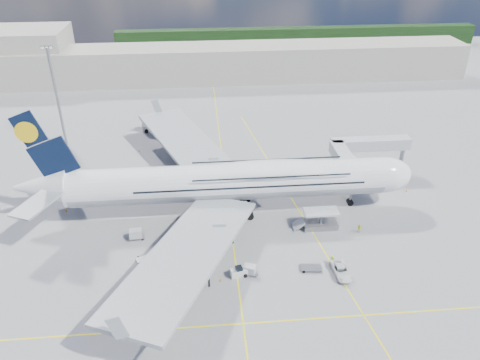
{
  "coord_description": "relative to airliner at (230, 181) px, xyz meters",
  "views": [
    {
      "loc": [
        -4.88,
        -68.74,
        52.73
      ],
      "look_at": [
        2.06,
        8.0,
        8.24
      ],
      "focal_mm": 35.0,
      "sensor_mm": 36.0,
      "label": 1
    }
  ],
  "objects": [
    {
      "name": "dolly_back",
      "position": [
        -18.03,
        -7.68,
        -5.83
      ],
      "size": [
        3.17,
        1.85,
        1.93
      ],
      "rotation": [
        0.0,
        0.0,
        0.07
      ],
      "color": "gray",
      "rests_on": "ground"
    },
    {
      "name": "dolly_nose_near",
      "position": [
        1.86,
        -19.27,
        -5.93
      ],
      "size": [
        3.11,
        2.37,
        1.75
      ],
      "rotation": [
        0.0,
        0.0,
        -0.37
      ],
      "color": "gray",
      "rests_on": "ground"
    },
    {
      "name": "taxi_line_main",
      "position": [
        -0.26,
        -10.0,
        -6.86
      ],
      "size": [
        0.25,
        220.0,
        0.01
      ],
      "primitive_type": "cube",
      "color": "#FFED0D",
      "rests_on": "ground"
    },
    {
      "name": "dolly_row_b",
      "position": [
        -11.3,
        -15.49,
        -5.89
      ],
      "size": [
        3.2,
        2.32,
        1.82
      ],
      "rotation": [
        0.0,
        0.0,
        -0.3
      ],
      "color": "gray",
      "rests_on": "ground"
    },
    {
      "name": "catering_truck_inner",
      "position": [
        -2.72,
        19.47,
        -5.12
      ],
      "size": [
        6.27,
        2.57,
        3.71
      ],
      "rotation": [
        0.0,
        0.0,
        0.05
      ],
      "color": "gray",
      "rests_on": "ground"
    },
    {
      "name": "service_van",
      "position": [
        17.02,
        -20.78,
        -6.1
      ],
      "size": [
        2.93,
        5.7,
        1.54
      ],
      "primitive_type": "imported",
      "rotation": [
        0.0,
        0.0,
        0.07
      ],
      "color": "white",
      "rests_on": "ground"
    },
    {
      "name": "tree_line",
      "position": [
        39.74,
        130.0,
        -2.87
      ],
      "size": [
        160.0,
        6.0,
        8.0
      ],
      "primitive_type": "cube",
      "color": "#193814",
      "rests_on": "ground"
    },
    {
      "name": "light_mast",
      "position": [
        -40.26,
        35.0,
        6.34
      ],
      "size": [
        3.0,
        0.7,
        25.5
      ],
      "color": "gray",
      "rests_on": "ground"
    },
    {
      "name": "cargo_loader",
      "position": [
        16.56,
        -7.11,
        -5.62
      ],
      "size": [
        8.53,
        3.2,
        3.67
      ],
      "color": "silver",
      "rests_on": "ground"
    },
    {
      "name": "cone_wing_right_inner",
      "position": [
        -3.11,
        -20.59,
        -6.61
      ],
      "size": [
        0.42,
        0.42,
        0.53
      ],
      "color": "orange",
      "rests_on": "ground"
    },
    {
      "name": "ground",
      "position": [
        -0.26,
        -10.0,
        -6.87
      ],
      "size": [
        300.0,
        300.0,
        0.0
      ],
      "primitive_type": "plane",
      "color": "gray",
      "rests_on": "ground"
    },
    {
      "name": "crew_wing",
      "position": [
        -14.87,
        -15.08,
        -5.87
      ],
      "size": [
        0.69,
        1.24,
        2.0
      ],
      "primitive_type": "imported",
      "rotation": [
        0.0,
        0.0,
        1.39
      ],
      "color": "#98E017",
      "rests_on": "ground"
    },
    {
      "name": "cone_wing_left_inner",
      "position": [
        -8.09,
        8.93,
        -6.56
      ],
      "size": [
        0.5,
        0.5,
        0.64
      ],
      "color": "orange",
      "rests_on": "ground"
    },
    {
      "name": "taxi_line_diag",
      "position": [
        13.74,
        -0.0,
        -6.86
      ],
      "size": [
        14.16,
        99.06,
        0.01
      ],
      "primitive_type": "cube",
      "rotation": [
        0.0,
        0.0,
        0.14
      ],
      "color": "#FFED0D",
      "rests_on": "ground"
    },
    {
      "name": "crew_nose",
      "position": [
        23.98,
        3.37,
        -5.89
      ],
      "size": [
        0.84,
        0.73,
        1.95
      ],
      "primitive_type": "imported",
      "rotation": [
        0.0,
        0.0,
        0.46
      ],
      "color": "#95E017",
      "rests_on": "ground"
    },
    {
      "name": "jet_bridge",
      "position": [
        29.55,
        10.94,
        -0.02
      ],
      "size": [
        18.8,
        12.1,
        8.5
      ],
      "color": "#B7B7BC",
      "rests_on": "ground"
    },
    {
      "name": "dolly_nose_far",
      "position": [
        12.33,
        -19.09,
        -6.48
      ],
      "size": [
        3.62,
        2.2,
        0.5
      ],
      "rotation": [
        0.0,
        0.0,
        -0.11
      ],
      "color": "gray",
      "rests_on": "ground"
    },
    {
      "name": "cone_wing_left_outer",
      "position": [
        -20.94,
        28.81,
        -6.62
      ],
      "size": [
        0.41,
        0.41,
        0.52
      ],
      "color": "orange",
      "rests_on": "ground"
    },
    {
      "name": "terminal",
      "position": [
        -0.26,
        85.0,
        -0.87
      ],
      "size": [
        180.0,
        16.0,
        12.0
      ],
      "primitive_type": "cube",
      "color": "#B2AD9E",
      "rests_on": "ground"
    },
    {
      "name": "catering_truck_outer",
      "position": [
        -17.26,
        40.4,
        -4.81
      ],
      "size": [
        7.96,
        4.91,
        4.43
      ],
      "rotation": [
        0.0,
        0.0,
        -0.34
      ],
      "color": "gray",
      "rests_on": "ground"
    },
    {
      "name": "cone_nose",
      "position": [
        38.56,
        3.98,
        -6.57
      ],
      "size": [
        0.49,
        0.49,
        0.63
      ],
      "color": "orange",
      "rests_on": "ground"
    },
    {
      "name": "crew_loader",
      "position": [
        23.64,
        -9.58,
        -5.96
      ],
      "size": [
        1.12,
        1.09,
        1.81
      ],
      "primitive_type": "imported",
      "rotation": [
        0.0,
        0.0,
        -0.68
      ],
      "color": "#C9DC17",
      "rests_on": "ground"
    },
    {
      "name": "baggage_tug",
      "position": [
        0.06,
        -19.51,
        -6.08
      ],
      "size": [
        3.07,
        1.91,
        1.78
      ],
      "rotation": [
        0.0,
        0.0,
        0.22
      ],
      "color": "silver",
      "rests_on": "ground"
    },
    {
      "name": "airliner",
      "position": [
        0.0,
        0.0,
        0.0
      ],
      "size": [
        77.26,
        79.15,
        23.71
      ],
      "color": "white",
      "rests_on": "ground"
    },
    {
      "name": "cone_tail",
      "position": [
        -32.94,
        2.63,
        -6.57
      ],
      "size": [
        0.48,
        0.48,
        0.62
      ],
      "color": "orange",
      "rests_on": "ground"
    },
    {
      "name": "dolly_row_a",
      "position": [
        -14.0,
        -16.3,
        -5.87
      ],
      "size": [
        3.01,
        1.7,
        1.86
      ],
      "rotation": [
        0.0,
        0.0,
        0.05
      ],
      "color": "gray",
      "rests_on": "ground"
    },
    {
      "name": "dolly_row_c",
      "position": [
        -15.98,
        -14.05,
        -6.54
      ],
      "size": [
        3.22,
        2.45,
        0.42
      ],
      "rotation": [
        0.0,
        0.0,
        0.37
      ],
      "color": "gray",
      "rests_on": "ground"
    },
    {
      "name": "crew_van",
      "position": [
        16.17,
        -17.99,
        -6.0
      ],
      "size": [
        0.86,
        1.0,
        1.73
      ],
      "primitive_type": "imported",
      "rotation": [
        0.0,
        0.0,
        2.01
      ],
      "color": "#BEF91A",
      "rests_on": "ground"
    },
    {
      "name": "taxi_line_cross",
      "position": [
        -0.26,
        -30.0,
        -6.86
      ],
      "size": [
        120.0,
        0.25,
        0.01
      ],
      "primitive_type": "cube",
      "color": "#FFED0D",
      "rests_on": "ground"
    },
    {
      "name": "crew_tug",
      "position": [
        -10.02,
        -23.82,
        -5.86
      ],
      "size": [
        1.31,
        0.76,
        2.01
      ],
      "primitive_type": "imported",
      "rotation": [
        0.0,
        0.0,
        -0.01
      ],
      "color": "#B1F019",
      "rests_on": "ground"
    },
    {
      "name": "hangar",
      "position": [
        -70.26,
        90.0,
        2.13
      ],
      "size": [
        40.0,
        22.0,
        18.0
      ],
      "primitive_type": "cube",
      "color": "#B2AD9E",
      "rests_on": "ground"
    },
    {
      "name": "cone_wing_right_outer",
      "position": [
        -7.98,
        -21.14,
        -6.58
      ],
      "size": [
        0.47,
        0.47,
        0.59
      ],
      "color": "orange",
      "rests_on": "ground"
    }
  ]
}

